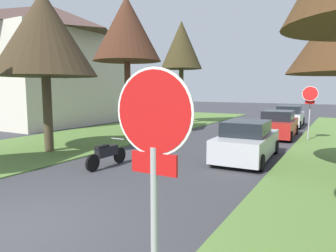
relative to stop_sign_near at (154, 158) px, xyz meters
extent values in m
plane|color=#38383D|center=(-4.17, 1.25, -2.20)|extent=(120.00, 120.00, 0.00)
cylinder|color=white|center=(0.00, 0.00, 0.42)|extent=(0.81, 0.02, 0.81)
cylinder|color=red|center=(0.00, 0.00, 0.42)|extent=(0.76, 0.03, 0.76)
cube|color=red|center=(0.00, 0.00, -0.05)|extent=(0.48, 0.03, 0.20)
cylinder|color=#9EA0A5|center=(-0.11, 16.16, -1.04)|extent=(0.07, 0.48, 2.22)
cylinder|color=white|center=(-0.11, 15.90, 0.38)|extent=(0.81, 0.20, 0.79)
cylinder|color=red|center=(-0.11, 15.90, 0.38)|extent=(0.77, 0.21, 0.75)
cube|color=red|center=(-0.11, 15.99, -0.09)|extent=(0.48, 0.09, 0.20)
cylinder|color=#4A3E2B|center=(-9.95, 6.85, -0.48)|extent=(0.40, 0.40, 3.33)
cone|color=#3B2F1E|center=(-9.95, 6.85, 3.01)|extent=(4.47, 4.47, 3.65)
cylinder|color=#4A3E2B|center=(-9.43, 6.60, 1.79)|extent=(0.71, 1.23, 1.33)
cylinder|color=#4A3E2B|center=(-9.40, 7.19, 1.68)|extent=(0.90, 1.28, 1.15)
cylinder|color=brown|center=(-10.23, 13.10, 0.09)|extent=(0.38, 0.38, 4.47)
cone|color=#45271A|center=(-10.23, 13.10, 4.27)|extent=(4.18, 4.18, 3.89)
cylinder|color=brown|center=(-9.84, 13.08, 2.84)|extent=(0.21, 0.94, 1.13)
cylinder|color=brown|center=(-9.97, 13.81, 2.91)|extent=(1.57, 0.74, 1.32)
cylinder|color=brown|center=(-10.29, 12.68, 3.01)|extent=(1.00, 0.30, 1.46)
cylinder|color=#484226|center=(-9.94, 19.79, 0.04)|extent=(0.37, 0.37, 4.37)
cone|color=#39321A|center=(-9.94, 19.79, 4.09)|extent=(3.29, 3.29, 3.73)
cylinder|color=#484226|center=(-9.90, 19.29, 2.71)|extent=(1.13, 0.25, 1.10)
cylinder|color=#484226|center=(-9.77, 20.30, 2.87)|extent=(1.19, 0.55, 1.40)
cylinder|color=#484226|center=(-10.24, 19.62, 2.85)|extent=(0.56, 0.80, 1.34)
cube|color=#BCBCC1|center=(-1.81, 9.86, -1.61)|extent=(1.98, 4.46, 0.85)
cube|color=black|center=(-1.80, 9.64, -0.91)|extent=(1.68, 2.08, 0.56)
cylinder|color=black|center=(-2.74, 11.47, -1.90)|extent=(0.22, 0.61, 0.60)
cylinder|color=black|center=(-1.00, 11.54, -1.90)|extent=(0.22, 0.61, 0.60)
cylinder|color=black|center=(-2.62, 8.18, -1.90)|extent=(0.22, 0.61, 0.60)
cylinder|color=black|center=(-0.88, 8.24, -1.90)|extent=(0.22, 0.61, 0.60)
cube|color=red|center=(-1.80, 16.56, -1.61)|extent=(1.98, 4.46, 0.85)
cube|color=black|center=(-1.79, 16.34, -0.91)|extent=(1.68, 2.08, 0.56)
cylinder|color=black|center=(-2.73, 18.18, -1.90)|extent=(0.22, 0.61, 0.60)
cylinder|color=black|center=(-0.99, 18.24, -1.90)|extent=(0.22, 0.61, 0.60)
cylinder|color=black|center=(-2.61, 14.88, -1.90)|extent=(0.22, 0.61, 0.60)
cylinder|color=black|center=(-0.87, 14.94, -1.90)|extent=(0.22, 0.61, 0.60)
cube|color=white|center=(-2.05, 22.47, -1.61)|extent=(1.98, 4.46, 0.85)
cube|color=black|center=(-2.04, 22.25, -0.91)|extent=(1.68, 2.08, 0.56)
cylinder|color=black|center=(-2.98, 24.09, -1.90)|extent=(0.22, 0.61, 0.60)
cylinder|color=black|center=(-1.24, 24.15, -1.90)|extent=(0.22, 0.61, 0.60)
cylinder|color=black|center=(-2.86, 20.79, -1.90)|extent=(0.22, 0.61, 0.60)
cylinder|color=black|center=(-1.12, 20.86, -1.90)|extent=(0.22, 0.61, 0.60)
cylinder|color=black|center=(-5.88, 6.79, -1.90)|extent=(0.11, 0.60, 0.60)
cylinder|color=black|center=(-5.90, 5.34, -1.90)|extent=(0.11, 0.60, 0.60)
cube|color=black|center=(-5.89, 6.07, -1.62)|extent=(0.26, 1.02, 0.36)
cube|color=black|center=(-5.89, 5.82, -1.42)|extent=(0.23, 0.56, 0.12)
cylinder|color=#9EA0A5|center=(-5.88, 6.69, -1.25)|extent=(0.60, 0.05, 0.04)
cube|color=beige|center=(-19.35, 15.08, 1.39)|extent=(7.61, 10.55, 7.17)
pyramid|color=#4C3833|center=(-19.35, 15.08, 6.13)|extent=(8.21, 11.39, 2.31)
camera|label=1|loc=(1.48, -2.33, 0.63)|focal=32.82mm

